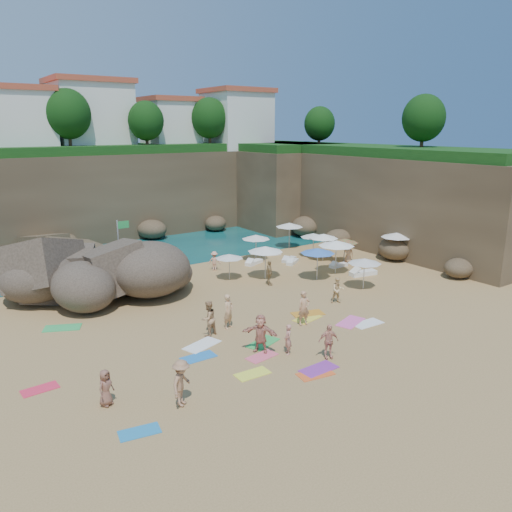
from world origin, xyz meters
TOP-DOWN VIEW (x-y plane):
  - ground at (0.00, 0.00)m, footprint 120.00×120.00m
  - seawater at (0.00, 30.00)m, footprint 120.00×120.00m
  - cliff_back at (2.00, 25.00)m, footprint 44.00×8.00m
  - cliff_right at (19.00, 8.00)m, footprint 8.00×30.00m
  - cliff_corner at (17.00, 20.00)m, footprint 10.00×12.00m
  - rock_promontory at (-11.00, 16.00)m, footprint 12.00×7.00m
  - clifftop_buildings at (2.96, 25.79)m, footprint 28.48×9.48m
  - clifftop_trees at (4.78, 19.52)m, footprint 35.60×23.82m
  - rock_outcrop at (-7.45, 7.23)m, footprint 10.12×8.42m
  - flag_pole at (-5.30, 8.76)m, footprint 0.85×0.09m
  - parasol_0 at (1.07, 4.95)m, footprint 1.97×1.97m
  - parasol_1 at (10.50, 10.05)m, footprint 2.40×2.40m
  - parasol_2 at (5.52, 8.08)m, footprint 2.26×2.26m
  - parasol_3 at (10.03, 5.07)m, footprint 2.32×2.32m
  - parasol_4 at (16.65, 5.40)m, footprint 2.09×2.09m
  - parasol_5 at (3.30, 3.72)m, footprint 2.49×2.49m
  - parasol_6 at (10.90, 3.55)m, footprint 2.09×2.09m
  - parasol_7 at (8.31, 1.83)m, footprint 2.62×2.62m
  - parasol_8 at (10.07, 6.34)m, footprint 2.13×2.13m
  - parasol_9 at (7.32, -1.89)m, footprint 2.21×2.21m
  - parasol_10 at (6.16, 1.43)m, footprint 2.42×2.42m
  - parasol_11 at (14.74, 1.70)m, footprint 2.44×2.44m
  - lounger_0 at (7.44, 5.76)m, footprint 1.63×1.30m
  - lounger_1 at (7.63, 8.86)m, footprint 1.68×1.04m
  - lounger_2 at (4.83, 7.35)m, footprint 1.81×1.14m
  - lounger_3 at (7.67, 6.48)m, footprint 1.66×1.09m
  - lounger_4 at (9.63, 0.30)m, footprint 2.14×1.04m
  - lounger_5 at (9.73, 2.95)m, footprint 1.54×0.53m
  - towel_0 at (-11.18, -8.73)m, footprint 1.56×0.97m
  - towel_1 at (-4.14, -6.32)m, footprint 1.62×0.97m
  - towel_2 at (-3.22, -9.07)m, footprint 1.71×1.04m
  - towel_3 at (-3.22, -5.12)m, footprint 2.00×1.45m
  - towel_4 at (-5.47, -7.48)m, footprint 1.57×0.82m
  - towel_5 at (-5.85, -3.61)m, footprint 2.11×1.49m
  - towel_6 at (-2.79, -8.80)m, footprint 1.79×0.95m
  - towel_7 at (-13.41, -3.56)m, footprint 1.49×0.81m
  - towel_8 at (-6.63, -4.69)m, footprint 1.65×0.84m
  - towel_9 at (2.36, -5.66)m, footprint 2.12×1.53m
  - towel_10 at (1.25, -3.32)m, footprint 2.03×1.40m
  - towel_11 at (-10.96, 2.61)m, footprint 2.13×1.67m
  - towel_12 at (0.75, -3.89)m, footprint 1.87×1.19m
  - towel_13 at (2.97, -6.34)m, footprint 1.81×0.95m
  - person_stand_0 at (-3.59, -2.46)m, footprint 0.81×0.70m
  - person_stand_1 at (-4.96, -2.72)m, footprint 1.05×0.91m
  - person_stand_2 at (1.39, 7.58)m, footprint 0.98×0.91m
  - person_stand_3 at (2.63, 2.32)m, footprint 0.83×1.10m
  - person_stand_4 at (11.16, 3.37)m, footprint 0.77×0.87m
  - person_stand_5 at (-5.18, 8.38)m, footprint 1.50×0.77m
  - person_stand_6 at (-2.96, -6.77)m, footprint 0.54×0.64m
  - person_lie_0 at (-9.13, -8.01)m, footprint 2.11×2.21m
  - person_lie_1 at (-1.70, -8.21)m, footprint 1.51×1.89m
  - person_lie_2 at (-11.54, -6.33)m, footprint 1.33×1.62m
  - person_lie_3 at (-3.90, -5.87)m, footprint 2.52×2.50m
  - person_lie_4 at (-0.02, -4.46)m, footprint 1.07×1.99m
  - person_lie_5 at (3.95, -2.95)m, footprint 1.39×1.76m

SIDE VIEW (x-z plane):
  - ground at x=0.00m, z-range 0.00..0.00m
  - rock_promontory at x=-11.00m, z-range -1.00..1.00m
  - rock_outcrop at x=-7.45m, z-range -1.78..1.78m
  - seawater at x=0.00m, z-range 0.00..0.00m
  - towel_7 at x=-13.41m, z-range 0.00..0.03m
  - towel_0 at x=-11.18m, z-range 0.00..0.03m
  - towel_1 at x=-4.14m, z-range 0.00..0.03m
  - towel_4 at x=-5.47m, z-range 0.00..0.03m
  - towel_2 at x=-3.22m, z-range 0.00..0.03m
  - towel_8 at x=-6.63m, z-range 0.00..0.03m
  - towel_12 at x=0.75m, z-range 0.00..0.03m
  - towel_6 at x=-2.79m, z-range 0.00..0.03m
  - towel_13 at x=2.97m, z-range 0.00..0.03m
  - towel_3 at x=-3.22m, z-range 0.00..0.03m
  - towel_10 at x=1.25m, z-range 0.00..0.03m
  - towel_5 at x=-5.85m, z-range 0.00..0.03m
  - towel_11 at x=-10.96m, z-range 0.00..0.03m
  - towel_9 at x=2.36m, z-range 0.00..0.03m
  - lounger_5 at x=9.73m, z-range 0.00..0.24m
  - lounger_3 at x=7.67m, z-range 0.00..0.25m
  - lounger_0 at x=7.44m, z-range 0.00..0.25m
  - lounger_1 at x=7.63m, z-range 0.00..0.25m
  - lounger_2 at x=4.83m, z-range 0.00..0.27m
  - lounger_4 at x=9.63m, z-range 0.00..0.32m
  - person_lie_2 at x=-11.54m, z-range 0.00..0.39m
  - person_lie_1 at x=-1.70m, z-range 0.00..0.40m
  - person_lie_4 at x=-0.02m, z-range 0.00..0.45m
  - person_lie_3 at x=-3.90m, z-range 0.00..0.50m
  - person_lie_0 at x=-9.13m, z-range 0.00..0.50m
  - person_lie_5 at x=3.95m, z-range 0.00..0.60m
  - person_stand_2 at x=1.39m, z-range 0.00..1.47m
  - person_stand_6 at x=-2.96m, z-range 0.00..1.48m
  - person_stand_5 at x=-5.18m, z-range 0.00..1.56m
  - person_stand_4 at x=11.16m, z-range 0.00..1.57m
  - person_stand_3 at x=2.63m, z-range 0.00..1.73m
  - person_stand_1 at x=-4.96m, z-range 0.00..1.86m
  - person_stand_0 at x=-3.59m, z-range 0.00..1.88m
  - parasol_0 at x=1.07m, z-range 0.78..2.64m
  - parasol_4 at x=16.65m, z-range 0.82..2.80m
  - parasol_6 at x=10.90m, z-range 0.83..2.81m
  - parasol_8 at x=10.07m, z-range 0.84..2.86m
  - parasol_9 at x=7.32m, z-range 0.87..2.96m
  - parasol_2 at x=5.52m, z-range 0.89..3.03m
  - parasol_3 at x=10.03m, z-range 0.92..3.12m
  - parasol_1 at x=10.50m, z-range 0.95..3.22m
  - parasol_10 at x=6.16m, z-range 0.96..3.25m
  - parasol_11 at x=14.74m, z-range 0.96..3.27m
  - parasol_5 at x=3.30m, z-range 0.99..3.34m
  - parasol_7 at x=8.31m, z-range 1.04..3.51m
  - flag_pole at x=-5.30m, z-range 0.60..4.98m
  - cliff_back at x=2.00m, z-range 0.00..8.00m
  - cliff_right at x=19.00m, z-range 0.00..8.00m
  - cliff_corner at x=17.00m, z-range 0.00..8.00m
  - clifftop_buildings at x=2.96m, z-range 7.74..14.74m
  - clifftop_trees at x=4.78m, z-range 9.06..13.46m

